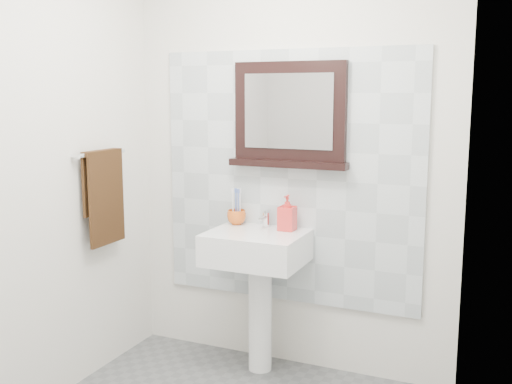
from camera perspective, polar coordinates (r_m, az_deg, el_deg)
back_wall at (r=3.55m, az=3.20°, el=2.93°), size 2.00×0.01×2.50m
left_wall at (r=3.17m, az=-21.50°, el=1.53°), size 0.01×2.20×2.50m
right_wall at (r=2.25m, az=17.27°, el=-1.16°), size 0.01×2.20×2.50m
splashback at (r=3.55m, az=3.11°, el=1.30°), size 1.60×0.02×1.50m
pedestal_sink at (r=3.50m, az=0.10°, el=-6.75°), size 0.55×0.44×0.96m
toothbrush_cup at (r=3.64m, az=-1.87°, el=-2.41°), size 0.12×0.12×0.09m
toothbrushes at (r=3.63m, az=-1.83°, el=-1.19°), size 0.05×0.04×0.21m
soap_dispenser at (r=3.48m, az=2.99°, el=-1.98°), size 0.09×0.10×0.21m
framed_mirror at (r=3.49m, az=3.22°, el=7.13°), size 0.71×0.11×0.61m
towel_bar at (r=3.55m, az=-14.52°, el=3.57°), size 0.07×0.40×0.03m
hand_towel at (r=3.57m, az=-14.29°, el=0.21°), size 0.06×0.30×0.55m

